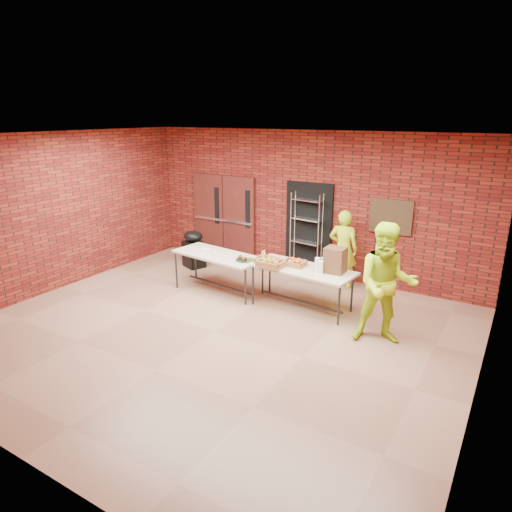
{
  "coord_description": "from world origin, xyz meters",
  "views": [
    {
      "loc": [
        4.22,
        -5.62,
        3.54
      ],
      "look_at": [
        -0.03,
        1.4,
        0.96
      ],
      "focal_mm": 32.0,
      "sensor_mm": 36.0,
      "label": 1
    }
  ],
  "objects_px": {
    "coffee_dispenser": "(335,260)",
    "table_right": "(302,271)",
    "wire_rack": "(306,235)",
    "covered_grill": "(194,249)",
    "volunteer_woman": "(343,249)",
    "volunteer_man": "(386,284)",
    "table_left": "(218,257)"
  },
  "relations": [
    {
      "from": "volunteer_man",
      "to": "volunteer_woman",
      "type": "bearing_deg",
      "value": 104.76
    },
    {
      "from": "wire_rack",
      "to": "covered_grill",
      "type": "bearing_deg",
      "value": -154.76
    },
    {
      "from": "covered_grill",
      "to": "table_right",
      "type": "bearing_deg",
      "value": 7.52
    },
    {
      "from": "table_left",
      "to": "coffee_dispenser",
      "type": "relative_size",
      "value": 4.36
    },
    {
      "from": "table_right",
      "to": "volunteer_woman",
      "type": "xyz_separation_m",
      "value": [
        0.24,
        1.46,
        0.09
      ]
    },
    {
      "from": "wire_rack",
      "to": "table_right",
      "type": "xyz_separation_m",
      "value": [
        0.72,
        -1.68,
        -0.21
      ]
    },
    {
      "from": "table_left",
      "to": "table_right",
      "type": "distance_m",
      "value": 1.85
    },
    {
      "from": "wire_rack",
      "to": "volunteer_woman",
      "type": "distance_m",
      "value": 0.99
    },
    {
      "from": "wire_rack",
      "to": "covered_grill",
      "type": "relative_size",
      "value": 2.14
    },
    {
      "from": "wire_rack",
      "to": "coffee_dispenser",
      "type": "relative_size",
      "value": 4.08
    },
    {
      "from": "covered_grill",
      "to": "volunteer_woman",
      "type": "bearing_deg",
      "value": 32.03
    },
    {
      "from": "table_left",
      "to": "volunteer_woman",
      "type": "relative_size",
      "value": 1.22
    },
    {
      "from": "wire_rack",
      "to": "covered_grill",
      "type": "distance_m",
      "value": 2.72
    },
    {
      "from": "volunteer_woman",
      "to": "covered_grill",
      "type": "bearing_deg",
      "value": 2.28
    },
    {
      "from": "table_left",
      "to": "wire_rack",
      "type": "bearing_deg",
      "value": 64.95
    },
    {
      "from": "table_left",
      "to": "volunteer_woman",
      "type": "bearing_deg",
      "value": 44.07
    },
    {
      "from": "table_right",
      "to": "volunteer_woman",
      "type": "relative_size",
      "value": 1.22
    },
    {
      "from": "volunteer_woman",
      "to": "volunteer_man",
      "type": "distance_m",
      "value": 2.46
    },
    {
      "from": "coffee_dispenser",
      "to": "table_right",
      "type": "bearing_deg",
      "value": -172.44
    },
    {
      "from": "wire_rack",
      "to": "volunteer_woman",
      "type": "relative_size",
      "value": 1.14
    },
    {
      "from": "coffee_dispenser",
      "to": "covered_grill",
      "type": "distance_m",
      "value": 4.0
    },
    {
      "from": "table_left",
      "to": "covered_grill",
      "type": "xyz_separation_m",
      "value": [
        -1.43,
        0.97,
        -0.29
      ]
    },
    {
      "from": "table_left",
      "to": "volunteer_man",
      "type": "height_order",
      "value": "volunteer_man"
    },
    {
      "from": "volunteer_man",
      "to": "covered_grill",
      "type": "bearing_deg",
      "value": 142.77
    },
    {
      "from": "volunteer_woman",
      "to": "volunteer_man",
      "type": "bearing_deg",
      "value": 119.16
    },
    {
      "from": "table_left",
      "to": "volunteer_woman",
      "type": "height_order",
      "value": "volunteer_woman"
    },
    {
      "from": "coffee_dispenser",
      "to": "wire_rack",
      "type": "bearing_deg",
      "value": 129.55
    },
    {
      "from": "table_left",
      "to": "table_right",
      "type": "height_order",
      "value": "table_right"
    },
    {
      "from": "table_left",
      "to": "coffee_dispenser",
      "type": "xyz_separation_m",
      "value": [
        2.45,
        0.17,
        0.31
      ]
    },
    {
      "from": "table_right",
      "to": "volunteer_man",
      "type": "height_order",
      "value": "volunteer_man"
    },
    {
      "from": "covered_grill",
      "to": "volunteer_man",
      "type": "height_order",
      "value": "volunteer_man"
    },
    {
      "from": "wire_rack",
      "to": "table_left",
      "type": "bearing_deg",
      "value": -114.68
    }
  ]
}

